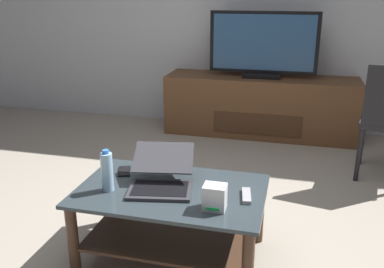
{
  "coord_description": "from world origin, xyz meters",
  "views": [
    {
      "loc": [
        0.63,
        -2.09,
        1.46
      ],
      "look_at": [
        0.01,
        0.38,
        0.57
      ],
      "focal_mm": 39.38,
      "sensor_mm": 36.0,
      "label": 1
    }
  ],
  "objects_px": {
    "tv_remote": "(246,196)",
    "media_cabinet": "(260,106)",
    "router_box": "(215,197)",
    "cell_phone": "(124,171)",
    "television": "(263,46)",
    "water_bottle_near": "(107,171)",
    "laptop": "(162,176)",
    "coffee_table": "(172,211)"
  },
  "relations": [
    {
      "from": "laptop",
      "to": "water_bottle_near",
      "type": "height_order",
      "value": "water_bottle_near"
    },
    {
      "from": "television",
      "to": "cell_phone",
      "type": "xyz_separation_m",
      "value": [
        -0.6,
        -2.14,
        -0.49
      ]
    },
    {
      "from": "laptop",
      "to": "water_bottle_near",
      "type": "distance_m",
      "value": 0.3
    },
    {
      "from": "media_cabinet",
      "to": "cell_phone",
      "type": "xyz_separation_m",
      "value": [
        -0.6,
        -2.16,
        0.13
      ]
    },
    {
      "from": "media_cabinet",
      "to": "television",
      "type": "distance_m",
      "value": 0.62
    },
    {
      "from": "television",
      "to": "water_bottle_near",
      "type": "height_order",
      "value": "television"
    },
    {
      "from": "media_cabinet",
      "to": "water_bottle_near",
      "type": "bearing_deg",
      "value": -103.89
    },
    {
      "from": "cell_phone",
      "to": "television",
      "type": "bearing_deg",
      "value": 55.06
    },
    {
      "from": "coffee_table",
      "to": "media_cabinet",
      "type": "relative_size",
      "value": 0.52
    },
    {
      "from": "laptop",
      "to": "cell_phone",
      "type": "xyz_separation_m",
      "value": [
        -0.27,
        0.12,
        -0.05
      ]
    },
    {
      "from": "tv_remote",
      "to": "media_cabinet",
      "type": "bearing_deg",
      "value": 84.57
    },
    {
      "from": "television",
      "to": "laptop",
      "type": "distance_m",
      "value": 2.32
    },
    {
      "from": "router_box",
      "to": "water_bottle_near",
      "type": "height_order",
      "value": "water_bottle_near"
    },
    {
      "from": "television",
      "to": "tv_remote",
      "type": "relative_size",
      "value": 6.69
    },
    {
      "from": "router_box",
      "to": "cell_phone",
      "type": "height_order",
      "value": "router_box"
    },
    {
      "from": "router_box",
      "to": "water_bottle_near",
      "type": "xyz_separation_m",
      "value": [
        -0.6,
        0.06,
        0.05
      ]
    },
    {
      "from": "water_bottle_near",
      "to": "cell_phone",
      "type": "height_order",
      "value": "water_bottle_near"
    },
    {
      "from": "cell_phone",
      "to": "tv_remote",
      "type": "relative_size",
      "value": 0.88
    },
    {
      "from": "tv_remote",
      "to": "coffee_table",
      "type": "bearing_deg",
      "value": 171.57
    },
    {
      "from": "television",
      "to": "tv_remote",
      "type": "bearing_deg",
      "value": -86.37
    },
    {
      "from": "laptop",
      "to": "water_bottle_near",
      "type": "bearing_deg",
      "value": -155.68
    },
    {
      "from": "coffee_table",
      "to": "cell_phone",
      "type": "bearing_deg",
      "value": 156.22
    },
    {
      "from": "coffee_table",
      "to": "tv_remote",
      "type": "height_order",
      "value": "tv_remote"
    },
    {
      "from": "television",
      "to": "router_box",
      "type": "xyz_separation_m",
      "value": [
        0.01,
        -2.44,
        -0.43
      ]
    },
    {
      "from": "router_box",
      "to": "cell_phone",
      "type": "relative_size",
      "value": 0.91
    },
    {
      "from": "router_box",
      "to": "coffee_table",
      "type": "bearing_deg",
      "value": 150.44
    },
    {
      "from": "coffee_table",
      "to": "router_box",
      "type": "xyz_separation_m",
      "value": [
        0.27,
        -0.15,
        0.2
      ]
    },
    {
      "from": "laptop",
      "to": "tv_remote",
      "type": "xyz_separation_m",
      "value": [
        0.47,
        -0.02,
        -0.05
      ]
    },
    {
      "from": "laptop",
      "to": "cell_phone",
      "type": "relative_size",
      "value": 3.29
    },
    {
      "from": "media_cabinet",
      "to": "tv_remote",
      "type": "height_order",
      "value": "media_cabinet"
    },
    {
      "from": "coffee_table",
      "to": "tv_remote",
      "type": "relative_size",
      "value": 6.37
    },
    {
      "from": "water_bottle_near",
      "to": "laptop",
      "type": "bearing_deg",
      "value": 24.32
    },
    {
      "from": "router_box",
      "to": "tv_remote",
      "type": "bearing_deg",
      "value": 48.76
    },
    {
      "from": "cell_phone",
      "to": "laptop",
      "type": "bearing_deg",
      "value": -43.15
    },
    {
      "from": "coffee_table",
      "to": "laptop",
      "type": "bearing_deg",
      "value": 157.05
    },
    {
      "from": "television",
      "to": "laptop",
      "type": "height_order",
      "value": "television"
    },
    {
      "from": "media_cabinet",
      "to": "water_bottle_near",
      "type": "distance_m",
      "value": 2.48
    },
    {
      "from": "television",
      "to": "cell_phone",
      "type": "bearing_deg",
      "value": -105.76
    },
    {
      "from": "coffee_table",
      "to": "cell_phone",
      "type": "xyz_separation_m",
      "value": [
        -0.34,
        0.15,
        0.14
      ]
    },
    {
      "from": "router_box",
      "to": "tv_remote",
      "type": "xyz_separation_m",
      "value": [
        0.14,
        0.16,
        -0.05
      ]
    },
    {
      "from": "media_cabinet",
      "to": "water_bottle_near",
      "type": "height_order",
      "value": "water_bottle_near"
    },
    {
      "from": "water_bottle_near",
      "to": "tv_remote",
      "type": "height_order",
      "value": "water_bottle_near"
    }
  ]
}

